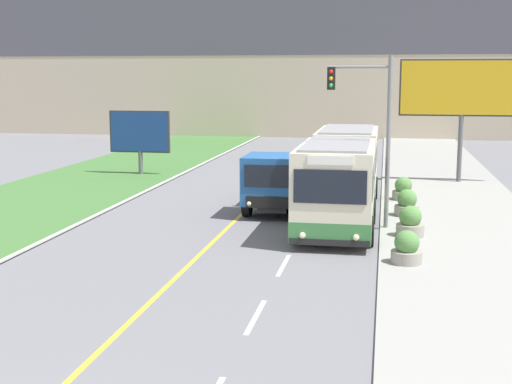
# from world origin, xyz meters

# --- Properties ---
(apartment_block_background) EXTENTS (80.00, 8.04, 20.74)m
(apartment_block_background) POSITION_xyz_m (0.00, 59.38, 10.37)
(apartment_block_background) COLOR #BCAD93
(apartment_block_background) RESTS_ON ground_plane
(city_bus) EXTENTS (2.71, 13.00, 3.21)m
(city_bus) POSITION_xyz_m (3.96, 20.36, 1.63)
(city_bus) COLOR beige
(city_bus) RESTS_ON ground_plane
(dump_truck) EXTENTS (2.57, 6.78, 2.42)m
(dump_truck) POSITION_xyz_m (1.43, 20.57, 1.23)
(dump_truck) COLOR black
(dump_truck) RESTS_ON ground_plane
(car_distant) EXTENTS (1.80, 4.30, 1.45)m
(car_distant) POSITION_xyz_m (1.74, 36.99, 0.69)
(car_distant) COLOR maroon
(car_distant) RESTS_ON ground_plane
(traffic_light_mast) EXTENTS (2.28, 0.32, 6.21)m
(traffic_light_mast) POSITION_xyz_m (5.08, 17.93, 3.94)
(traffic_light_mast) COLOR slate
(traffic_light_mast) RESTS_ON ground_plane
(billboard_large) EXTENTS (6.32, 0.24, 6.33)m
(billboard_large) POSITION_xyz_m (9.40, 30.04, 4.74)
(billboard_large) COLOR #59595B
(billboard_large) RESTS_ON ground_plane
(billboard_small) EXTENTS (3.45, 0.24, 3.57)m
(billboard_small) POSITION_xyz_m (-7.88, 30.15, 2.33)
(billboard_small) COLOR #59595B
(billboard_small) RESTS_ON ground_plane
(planter_round_near) EXTENTS (0.91, 0.91, 0.98)m
(planter_round_near) POSITION_xyz_m (6.30, 12.99, 0.51)
(planter_round_near) COLOR gray
(planter_round_near) RESTS_ON sidewalk_right
(planter_round_second) EXTENTS (0.96, 0.96, 1.05)m
(planter_round_second) POSITION_xyz_m (6.52, 16.65, 0.54)
(planter_round_second) COLOR gray
(planter_round_second) RESTS_ON sidewalk_right
(planter_round_third) EXTENTS (0.96, 0.96, 1.04)m
(planter_round_third) POSITION_xyz_m (6.51, 20.30, 0.53)
(planter_round_third) COLOR gray
(planter_round_third) RESTS_ON sidewalk_right
(planter_round_far) EXTENTS (0.95, 0.95, 1.02)m
(planter_round_far) POSITION_xyz_m (6.44, 23.96, 0.52)
(planter_round_far) COLOR gray
(planter_round_far) RESTS_ON sidewalk_right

